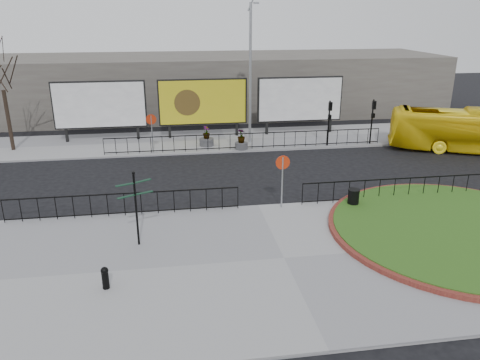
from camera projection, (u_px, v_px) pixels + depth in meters
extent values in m
plane|color=black|center=(258.00, 207.00, 21.70)|extent=(90.00, 90.00, 0.00)
cube|color=gray|center=(284.00, 259.00, 17.03)|extent=(30.00, 10.00, 0.12)
cube|color=gray|center=(226.00, 140.00, 32.84)|extent=(44.00, 6.00, 0.12)
cylinder|color=brown|center=(458.00, 230.00, 18.98)|extent=(10.40, 10.40, 0.18)
cylinder|color=#204412|center=(458.00, 230.00, 18.97)|extent=(10.00, 10.00, 0.22)
cylinder|color=gray|center=(152.00, 134.00, 29.28)|extent=(0.07, 0.07, 2.40)
cylinder|color=#AD270B|center=(151.00, 119.00, 28.96)|extent=(0.64, 0.03, 0.64)
cylinder|color=white|center=(151.00, 119.00, 28.98)|extent=(0.50, 0.03, 0.50)
cylinder|color=gray|center=(282.00, 183.00, 21.02)|extent=(0.07, 0.07, 2.40)
cylinder|color=#AD270B|center=(283.00, 162.00, 20.70)|extent=(0.64, 0.03, 0.64)
cylinder|color=white|center=(283.00, 162.00, 20.72)|extent=(0.50, 0.03, 0.50)
cube|color=black|center=(67.00, 135.00, 32.03)|extent=(0.18, 0.18, 1.00)
cube|color=black|center=(138.00, 132.00, 32.71)|extent=(0.18, 0.18, 1.00)
cube|color=black|center=(100.00, 105.00, 31.69)|extent=(6.20, 0.25, 3.20)
cube|color=white|center=(99.00, 105.00, 31.54)|extent=(6.00, 0.06, 3.00)
cube|color=black|center=(170.00, 131.00, 33.02)|extent=(0.18, 0.18, 1.00)
cube|color=black|center=(237.00, 129.00, 33.71)|extent=(0.18, 0.18, 1.00)
cube|color=black|center=(203.00, 102.00, 32.68)|extent=(6.20, 0.25, 3.20)
cube|color=gold|center=(203.00, 102.00, 32.54)|extent=(6.00, 0.06, 3.00)
cube|color=black|center=(267.00, 127.00, 34.02)|extent=(0.18, 0.18, 1.00)
cube|color=black|center=(330.00, 125.00, 34.70)|extent=(0.18, 0.18, 1.00)
cube|color=black|center=(300.00, 99.00, 33.68)|extent=(6.20, 0.25, 3.20)
cube|color=white|center=(300.00, 100.00, 33.53)|extent=(6.00, 0.06, 3.00)
cylinder|color=gray|center=(250.00, 76.00, 30.57)|extent=(0.18, 0.18, 9.00)
cylinder|color=gray|center=(251.00, 5.00, 29.10)|extent=(0.43, 0.10, 0.77)
cube|color=gray|center=(256.00, 3.00, 29.11)|extent=(0.35, 0.15, 0.12)
cylinder|color=black|center=(329.00, 123.00, 30.82)|extent=(0.10, 0.10, 3.00)
cube|color=black|center=(330.00, 106.00, 30.31)|extent=(0.22, 0.18, 0.55)
cube|color=black|center=(330.00, 117.00, 30.55)|extent=(0.20, 0.16, 0.30)
cylinder|color=black|center=(372.00, 122.00, 31.24)|extent=(0.10, 0.10, 3.00)
cube|color=black|center=(374.00, 105.00, 30.74)|extent=(0.22, 0.18, 0.55)
cube|color=black|center=(373.00, 116.00, 30.98)|extent=(0.20, 0.16, 0.30)
cube|color=#615D55|center=(212.00, 84.00, 41.31)|extent=(40.00, 10.00, 5.00)
cylinder|color=black|center=(136.00, 210.00, 17.53)|extent=(0.08, 0.08, 2.86)
sphere|color=black|center=(133.00, 173.00, 17.03)|extent=(0.13, 0.13, 0.13)
cube|color=black|center=(125.00, 185.00, 16.99)|extent=(0.67, 0.37, 0.03)
cube|color=black|center=(143.00, 181.00, 17.38)|extent=(0.64, 0.45, 0.03)
cube|color=black|center=(126.00, 197.00, 17.12)|extent=(0.65, 0.43, 0.03)
cube|color=black|center=(144.00, 193.00, 17.49)|extent=(0.67, 0.37, 0.03)
cylinder|color=black|center=(105.00, 280.00, 15.05)|extent=(0.23, 0.23, 0.62)
sphere|color=black|center=(104.00, 271.00, 14.94)|extent=(0.25, 0.25, 0.25)
cylinder|color=black|center=(353.00, 199.00, 21.22)|extent=(0.50, 0.50, 0.84)
cylinder|color=black|center=(354.00, 190.00, 21.07)|extent=(0.54, 0.54, 0.06)
imported|color=yellow|center=(471.00, 131.00, 29.93)|extent=(10.10, 5.93, 2.77)
cylinder|color=#4C4C4F|center=(207.00, 142.00, 31.18)|extent=(0.95, 0.95, 0.49)
imported|color=#204412|center=(206.00, 132.00, 30.95)|extent=(0.66, 0.66, 0.84)
cylinder|color=#4C4C4F|center=(241.00, 146.00, 30.42)|extent=(0.84, 0.84, 0.44)
imported|color=#204412|center=(241.00, 136.00, 30.19)|extent=(0.69, 0.69, 0.90)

